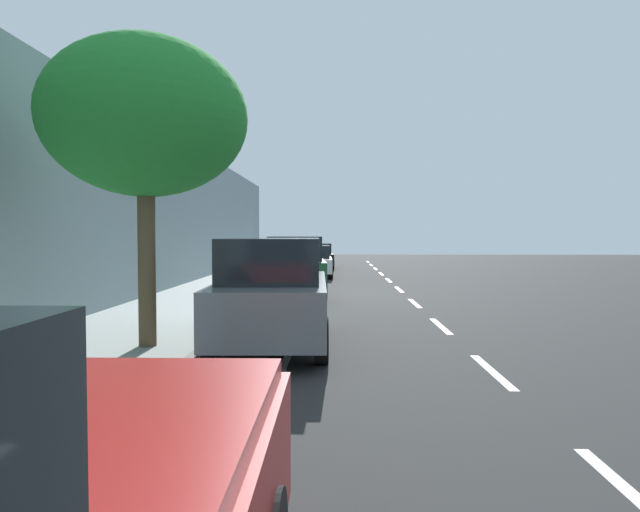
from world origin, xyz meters
TOP-DOWN VIEW (x-y plane):
  - ground at (0.00, 0.00)m, footprint 75.99×75.99m
  - sidewalk at (3.64, 0.00)m, footprint 3.50×47.49m
  - curb_edge at (1.81, 0.00)m, footprint 0.16×47.49m
  - lane_stripe_centre at (-2.83, 0.45)m, footprint 0.14×48.40m
  - lane_stripe_bike_edge at (0.34, 0.00)m, footprint 0.12×47.49m
  - building_facade at (5.64, 0.00)m, footprint 0.50×47.49m
  - parked_sedan_black_nearest at (0.62, -14.26)m, footprint 2.03×4.49m
  - parked_sedan_white_second at (0.61, -7.80)m, footprint 1.92×4.44m
  - parked_suv_green_mid at (0.87, 0.85)m, footprint 2.21×4.81m
  - parked_suv_grey_far at (0.67, 9.12)m, footprint 2.07×4.75m
  - bicycle_at_curb at (1.34, -3.88)m, footprint 1.75×0.53m
  - cyclist_with_backpack at (1.57, -4.32)m, footprint 0.50×0.58m
  - street_tree_near_cyclist at (2.76, 9.87)m, footprint 3.46×3.46m
  - fire_hydrant at (2.24, -3.32)m, footprint 0.22×0.22m

SIDE VIEW (x-z plane):
  - ground at x=0.00m, z-range 0.00..0.00m
  - lane_stripe_bike_edge at x=0.34m, z-range 0.00..0.01m
  - lane_stripe_centre at x=-2.83m, z-range 0.00..0.01m
  - sidewalk at x=3.64m, z-range 0.00..0.14m
  - curb_edge at x=1.81m, z-range 0.00..0.14m
  - bicycle_at_curb at x=1.34m, z-range -0.01..0.79m
  - fire_hydrant at x=2.24m, z-range 0.15..0.99m
  - parked_sedan_black_nearest at x=0.62m, z-range -0.01..1.51m
  - parked_sedan_white_second at x=0.61m, z-range -0.01..1.51m
  - parked_suv_green_mid at x=0.87m, z-range 0.03..2.02m
  - parked_suv_grey_far at x=0.67m, z-range 0.03..2.02m
  - cyclist_with_backpack at x=1.57m, z-range 0.19..1.91m
  - building_facade at x=5.64m, z-range 0.00..5.67m
  - street_tree_near_cyclist at x=2.76m, z-range 1.40..6.64m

